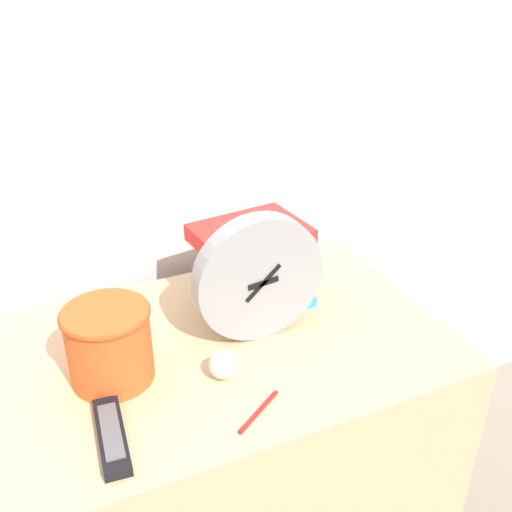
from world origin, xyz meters
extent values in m
cube|color=silver|center=(0.00, 0.67, 1.20)|extent=(6.00, 0.04, 2.40)
cube|color=tan|center=(0.00, 0.30, 0.38)|extent=(1.05, 0.60, 0.76)
cylinder|color=#99999E|center=(0.15, 0.30, 0.90)|extent=(0.27, 0.05, 0.27)
cylinder|color=white|center=(0.15, 0.29, 0.90)|extent=(0.24, 0.01, 0.24)
cube|color=black|center=(0.15, 0.28, 0.90)|extent=(0.07, 0.01, 0.02)
cube|color=black|center=(0.15, 0.28, 0.90)|extent=(0.08, 0.01, 0.07)
cylinder|color=black|center=(0.15, 0.28, 0.90)|extent=(0.01, 0.01, 0.01)
cube|color=#2D9ED1|center=(0.20, 0.42, 0.77)|extent=(0.23, 0.16, 0.03)
cube|color=orange|center=(0.20, 0.42, 0.80)|extent=(0.22, 0.18, 0.03)
cube|color=#232328|center=(0.21, 0.43, 0.83)|extent=(0.24, 0.17, 0.03)
cube|color=white|center=(0.21, 0.44, 0.87)|extent=(0.20, 0.17, 0.04)
cube|color=yellow|center=(0.19, 0.44, 0.90)|extent=(0.20, 0.15, 0.03)
cube|color=red|center=(0.18, 0.42, 0.93)|extent=(0.25, 0.20, 0.04)
cylinder|color=#E05623|center=(-0.17, 0.29, 0.84)|extent=(0.16, 0.16, 0.15)
torus|color=#B3451C|center=(-0.17, 0.29, 0.91)|extent=(0.17, 0.17, 0.01)
cube|color=black|center=(-0.21, 0.13, 0.77)|extent=(0.06, 0.18, 0.02)
cube|color=#59595E|center=(-0.21, 0.13, 0.78)|extent=(0.04, 0.13, 0.00)
sphere|color=white|center=(0.02, 0.20, 0.79)|extent=(0.06, 0.06, 0.06)
cylinder|color=#B21E1E|center=(0.05, 0.08, 0.77)|extent=(0.11, 0.07, 0.01)
camera|label=1|loc=(-0.29, -0.64, 1.52)|focal=42.00mm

